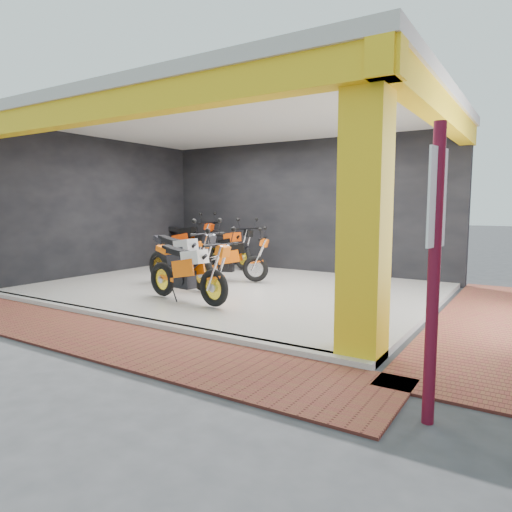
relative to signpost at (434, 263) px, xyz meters
The scene contains 17 objects.
ground 5.32m from the signpost, 157.45° to the left, with size 80.00×80.00×0.00m, color #2D2D30.
showroom_floor 6.33m from the signpost, 140.10° to the left, with size 8.00×6.00×0.10m, color white.
showroom_ceiling 6.59m from the signpost, 140.10° to the left, with size 8.40×6.40×0.20m, color beige.
back_wall 8.53m from the signpost, 123.90° to the left, with size 8.20×0.20×3.50m, color black.
left_wall 9.71m from the signpost, 155.83° to the left, with size 0.20×6.20×3.50m, color black.
corner_column 1.63m from the signpost, 129.34° to the left, with size 0.50×0.50×3.50m, color yellow.
header_beam_front 5.23m from the signpost, 168.42° to the left, with size 8.40×0.30×0.40m, color yellow.
header_beam_right 4.49m from the signpost, 100.74° to the left, with size 0.30×6.40×0.40m, color yellow.
floor_kerb 5.02m from the signpost, 168.65° to the left, with size 8.00×0.20×0.10m, color white.
paver_front 4.94m from the signpost, behind, with size 9.00×1.40×0.03m, color brown.
paver_right 4.19m from the signpost, 89.33° to the left, with size 1.40×7.00×0.03m, color brown.
signpost is the anchor object (origin of this frame).
moto_hero 4.47m from the signpost, 151.21° to the left, with size 2.13×0.79×1.30m, color #F6620A, non-canonical shape.
moto_row_a 5.88m from the signpost, 147.70° to the left, with size 2.30×0.85×1.41m, color black, non-canonical shape.
moto_row_b 6.58m from the signpost, 135.06° to the left, with size 1.95×0.72×1.19m, color #EE5A0A, non-canonical shape.
moto_row_c 8.50m from the signpost, 134.34° to the left, with size 2.20×0.81×1.34m, color black, non-canonical shape.
moto_row_d 9.91m from the signpost, 139.76° to the left, with size 2.40×0.89×1.47m, color #DE3B09, non-canonical shape.
Camera 1 is at (5.48, -5.83, 1.82)m, focal length 32.00 mm.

